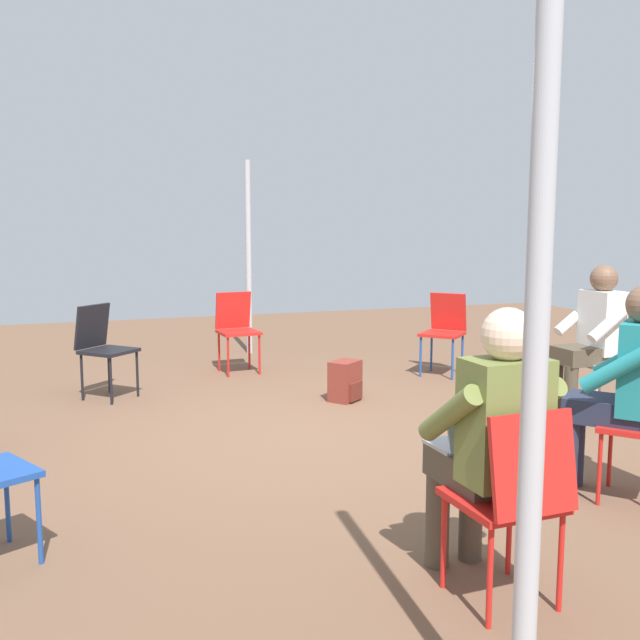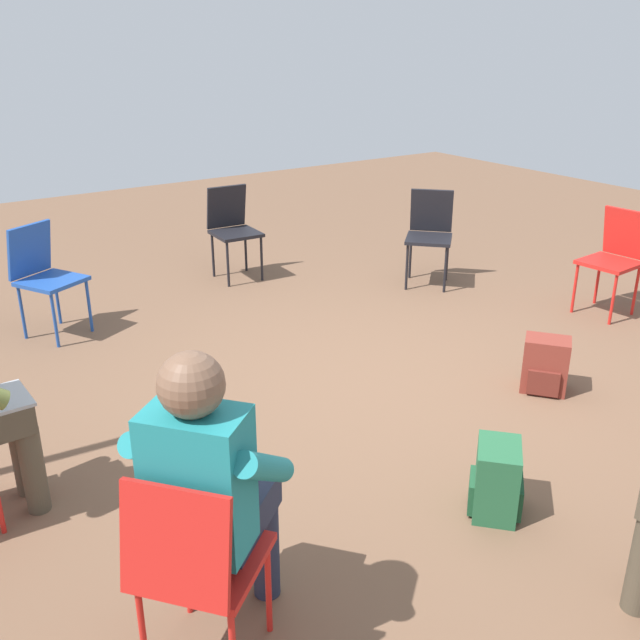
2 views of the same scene
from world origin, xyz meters
name	(u,v)px [view 2 (image 2 of 2)]	position (x,y,z in m)	size (l,w,h in m)	color
ground_plane	(378,388)	(0.00, 0.00, 0.00)	(14.24, 14.24, 0.00)	brown
chair_northwest	(44,272)	(-1.50, 2.15, 0.50)	(0.55, 0.57, 0.85)	#1E4799
chair_east	(615,254)	(2.44, 0.01, 0.50)	(0.47, 0.43, 0.85)	red
chair_north	(232,225)	(0.31, 2.57, 0.50)	(0.42, 0.46, 0.85)	black
chair_southwest	(194,561)	(-1.91, -1.37, 0.50)	(0.58, 0.58, 0.85)	red
chair_northeast	(430,230)	(1.71, 1.41, 0.50)	(0.59, 0.58, 0.85)	black
person_in_teal	(211,484)	(-1.78, -1.26, 0.69)	(0.63, 0.63, 1.24)	#23283D
backpack_near_laptop_user	(545,368)	(0.87, -0.61, 0.16)	(0.33, 0.34, 0.36)	maroon
backpack_by_empty_chair	(496,483)	(-0.34, -1.32, 0.16)	(0.34, 0.34, 0.36)	#235B38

